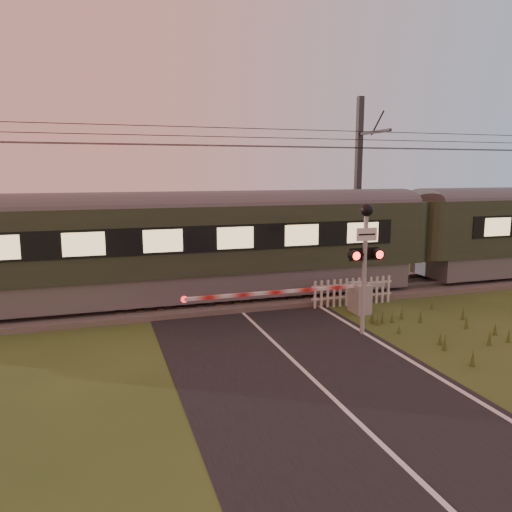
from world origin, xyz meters
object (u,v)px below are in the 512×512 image
object	(u,v)px
boom_gate	(350,297)
picket_fence	(353,292)
crossing_signal	(365,245)
catenary_mast	(358,186)
train	(411,235)

from	to	relation	value
boom_gate	picket_fence	size ratio (longest dim) A/B	2.20
crossing_signal	picket_fence	bearing A→B (deg)	66.52
catenary_mast	crossing_signal	bearing A→B (deg)	-117.61
crossing_signal	picket_fence	distance (m)	3.76
picket_fence	catenary_mast	size ratio (longest dim) A/B	0.40
picket_fence	boom_gate	bearing A→B (deg)	-123.45
boom_gate	catenary_mast	distance (m)	6.75
crossing_signal	train	bearing A→B (deg)	44.44
train	picket_fence	xyz separation A→B (m)	(-3.61, -1.89, -1.61)
picket_fence	crossing_signal	bearing A→B (deg)	-113.48
crossing_signal	picket_fence	xyz separation A→B (m)	(1.24, 2.87, -2.09)
boom_gate	catenary_mast	bearing A→B (deg)	59.13
train	catenary_mast	size ratio (longest dim) A/B	5.06
crossing_signal	catenary_mast	size ratio (longest dim) A/B	0.49
picket_fence	catenary_mast	xyz separation A→B (m)	(2.41, 4.13, 3.51)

